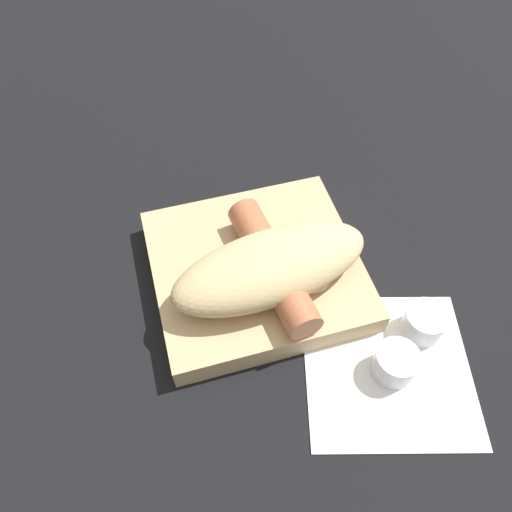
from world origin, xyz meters
TOP-DOWN VIEW (x-y plane):
  - ground_plane at (0.00, 0.00)m, footprint 3.00×3.00m
  - food_tray at (0.00, 0.00)m, footprint 0.21×0.20m
  - bread_roll at (-0.01, 0.03)m, footprint 0.21×0.10m
  - sausage at (-0.01, 0.02)m, footprint 0.19×0.16m
  - pickled_veggies at (-0.04, 0.03)m, footprint 0.06×0.04m
  - napkin at (-0.09, 0.13)m, footprint 0.19×0.19m
  - condiment_cup_near at (-0.09, 0.14)m, footprint 0.04×0.04m
  - condiment_cup_far at (-0.14, 0.11)m, footprint 0.04×0.04m

SIDE VIEW (x-z plane):
  - ground_plane at x=0.00m, z-range 0.00..0.00m
  - napkin at x=-0.09m, z-range 0.00..0.00m
  - condiment_cup_near at x=-0.09m, z-range 0.00..0.03m
  - condiment_cup_far at x=-0.14m, z-range 0.00..0.03m
  - food_tray at x=0.00m, z-range 0.00..0.03m
  - pickled_veggies at x=-0.04m, z-range 0.03..0.03m
  - sausage at x=-0.01m, z-range 0.03..0.06m
  - bread_roll at x=-0.01m, z-range 0.03..0.08m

